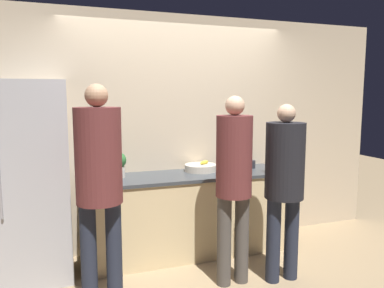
{
  "coord_description": "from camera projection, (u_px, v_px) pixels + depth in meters",
  "views": [
    {
      "loc": [
        -1.22,
        -3.38,
        1.71
      ],
      "look_at": [
        0.0,
        0.14,
        1.23
      ],
      "focal_mm": 35.0,
      "sensor_mm": 36.0,
      "label": 1
    }
  ],
  "objects": [
    {
      "name": "person_right",
      "position": [
        284.0,
        177.0,
        3.39
      ],
      "size": [
        0.35,
        0.35,
        1.64
      ],
      "color": "#232838",
      "rests_on": "ground_plane"
    },
    {
      "name": "ground_plane",
      "position": [
        197.0,
        266.0,
        3.78
      ],
      "size": [
        14.0,
        14.0,
        0.0
      ],
      "primitive_type": "plane",
      "color": "#9E8460"
    },
    {
      "name": "bottle_amber",
      "position": [
        269.0,
        164.0,
        4.07
      ],
      "size": [
        0.08,
        0.08,
        0.23
      ],
      "color": "brown",
      "rests_on": "counter"
    },
    {
      "name": "cup_black",
      "position": [
        252.0,
        164.0,
        4.33
      ],
      "size": [
        0.08,
        0.08,
        0.09
      ],
      "color": "#28282D",
      "rests_on": "counter"
    },
    {
      "name": "person_left",
      "position": [
        99.0,
        175.0,
        2.95
      ],
      "size": [
        0.37,
        0.37,
        1.8
      ],
      "color": "#232838",
      "rests_on": "ground_plane"
    },
    {
      "name": "bottle_dark",
      "position": [
        246.0,
        165.0,
        4.01
      ],
      "size": [
        0.06,
        0.06,
        0.23
      ],
      "color": "#333338",
      "rests_on": "counter"
    },
    {
      "name": "counter",
      "position": [
        185.0,
        214.0,
        4.06
      ],
      "size": [
        2.2,
        0.65,
        0.88
      ],
      "color": "beige",
      "rests_on": "ground_plane"
    },
    {
      "name": "wall_back",
      "position": [
        177.0,
        132.0,
        4.24
      ],
      "size": [
        5.2,
        0.06,
        2.6
      ],
      "color": "#C6B293",
      "rests_on": "ground_plane"
    },
    {
      "name": "potted_plant",
      "position": [
        118.0,
        164.0,
        3.81
      ],
      "size": [
        0.17,
        0.17,
        0.26
      ],
      "color": "beige",
      "rests_on": "counter"
    },
    {
      "name": "fruit_bowl",
      "position": [
        201.0,
        168.0,
        4.15
      ],
      "size": [
        0.35,
        0.35,
        0.12
      ],
      "color": "beige",
      "rests_on": "counter"
    },
    {
      "name": "person_center",
      "position": [
        234.0,
        176.0,
        3.32
      ],
      "size": [
        0.32,
        0.32,
        1.71
      ],
      "color": "#4C4742",
      "rests_on": "ground_plane"
    },
    {
      "name": "utensil_crock",
      "position": [
        223.0,
        164.0,
        4.22
      ],
      "size": [
        0.1,
        0.1,
        0.26
      ],
      "color": "silver",
      "rests_on": "counter"
    },
    {
      "name": "refrigerator",
      "position": [
        31.0,
        181.0,
        3.47
      ],
      "size": [
        0.69,
        0.68,
        1.85
      ],
      "color": "#B7B7BC",
      "rests_on": "ground_plane"
    }
  ]
}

